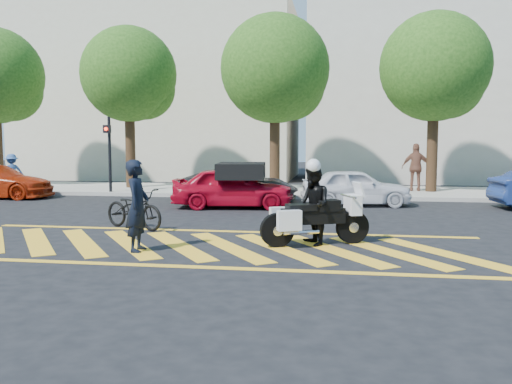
# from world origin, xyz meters

# --- Properties ---
(ground) EXTENTS (90.00, 90.00, 0.00)m
(ground) POSITION_xyz_m (0.00, 0.00, 0.00)
(ground) COLOR black
(ground) RESTS_ON ground
(sidewalk) EXTENTS (60.00, 5.00, 0.15)m
(sidewalk) POSITION_xyz_m (0.00, 12.00, 0.07)
(sidewalk) COLOR #9E998E
(sidewalk) RESTS_ON ground
(crosswalk) EXTENTS (12.33, 4.00, 0.01)m
(crosswalk) POSITION_xyz_m (-0.04, 0.00, 0.00)
(crosswalk) COLOR yellow
(crosswalk) RESTS_ON ground
(building_left) EXTENTS (16.00, 8.00, 10.00)m
(building_left) POSITION_xyz_m (-8.00, 21.00, 5.00)
(building_left) COLOR beige
(building_left) RESTS_ON ground
(building_right) EXTENTS (16.00, 8.00, 11.00)m
(building_right) POSITION_xyz_m (9.00, 21.00, 5.50)
(building_right) COLOR beige
(building_right) RESTS_ON ground
(tree_left) EXTENTS (4.20, 4.20, 7.26)m
(tree_left) POSITION_xyz_m (-6.37, 12.06, 4.99)
(tree_left) COLOR black
(tree_left) RESTS_ON ground
(tree_center) EXTENTS (4.60, 4.60, 7.56)m
(tree_center) POSITION_xyz_m (0.13, 12.06, 5.10)
(tree_center) COLOR black
(tree_center) RESTS_ON ground
(tree_right) EXTENTS (4.40, 4.40, 7.41)m
(tree_right) POSITION_xyz_m (6.63, 12.06, 5.05)
(tree_right) COLOR black
(tree_right) RESTS_ON ground
(signal_pole) EXTENTS (0.28, 0.43, 3.20)m
(signal_pole) POSITION_xyz_m (-6.50, 9.74, 1.92)
(signal_pole) COLOR black
(signal_pole) RESTS_ON ground
(officer_bike) EXTENTS (0.49, 0.71, 1.86)m
(officer_bike) POSITION_xyz_m (-1.23, -0.73, 0.93)
(officer_bike) COLOR black
(officer_bike) RESTS_ON ground
(bicycle) EXTENTS (2.07, 1.50, 1.03)m
(bicycle) POSITION_xyz_m (-2.36, 1.92, 0.52)
(bicycle) COLOR black
(bicycle) RESTS_ON ground
(police_motorcycle) EXTENTS (2.30, 1.31, 1.08)m
(police_motorcycle) POSITION_xyz_m (2.27, 0.45, 0.59)
(police_motorcycle) COLOR black
(police_motorcycle) RESTS_ON ground
(officer_moto) EXTENTS (0.92, 1.02, 1.72)m
(officer_moto) POSITION_xyz_m (2.25, 0.46, 0.86)
(officer_moto) COLOR black
(officer_moto) RESTS_ON ground
(red_convertible) EXTENTS (4.16, 2.03, 1.37)m
(red_convertible) POSITION_xyz_m (-0.72, 6.50, 0.68)
(red_convertible) COLOR #B1081D
(red_convertible) RESTS_ON ground
(parked_mid_left) EXTENTS (4.59, 2.44, 1.23)m
(parked_mid_left) POSITION_xyz_m (-0.90, 8.23, 0.61)
(parked_mid_left) COLOR black
(parked_mid_left) RESTS_ON ground
(parked_mid_right) EXTENTS (3.91, 1.98, 1.28)m
(parked_mid_right) POSITION_xyz_m (3.33, 7.80, 0.64)
(parked_mid_right) COLOR silver
(parked_mid_right) RESTS_ON ground
(pedestrian_left) EXTENTS (1.10, 1.09, 1.52)m
(pedestrian_left) POSITION_xyz_m (-11.02, 10.00, 0.91)
(pedestrian_left) COLOR #375B98
(pedestrian_left) RESTS_ON sidewalk
(pedestrian_right) EXTENTS (1.19, 0.59, 1.97)m
(pedestrian_right) POSITION_xyz_m (5.90, 12.12, 1.13)
(pedestrian_right) COLOR brown
(pedestrian_right) RESTS_ON sidewalk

